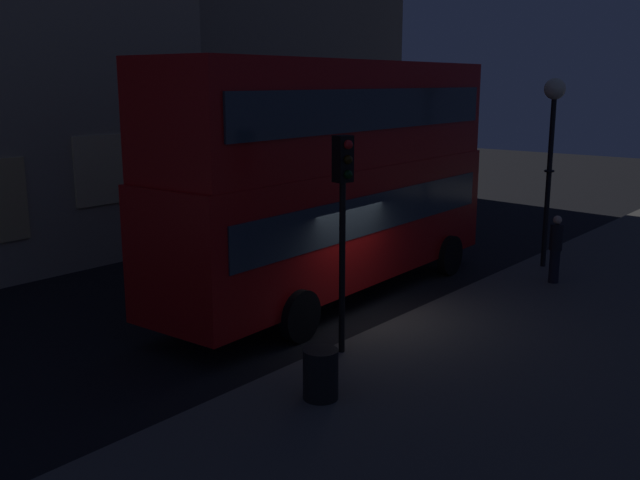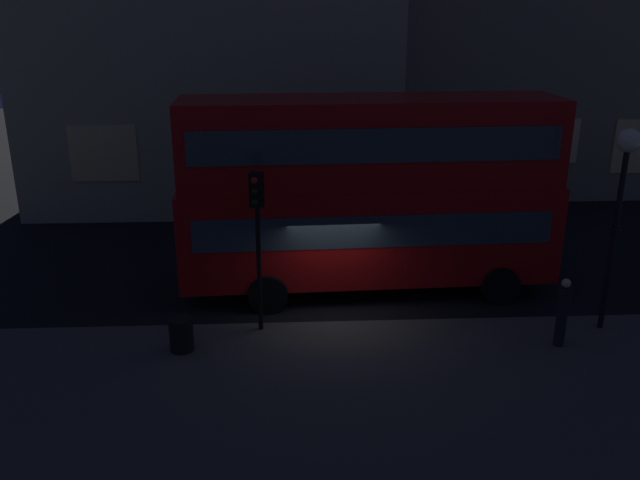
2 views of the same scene
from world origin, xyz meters
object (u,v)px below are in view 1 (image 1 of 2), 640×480
Objects in this scene: traffic_light_near_kerb at (343,199)px; street_lamp at (553,121)px; pedestrian at (556,248)px; double_decker_bus at (335,170)px; litter_bin at (321,374)px.

street_lamp reaches higher than traffic_light_near_kerb.
pedestrian is at bearing -148.67° from street_lamp.
double_decker_bus reaches higher than street_lamp.
litter_bin is (-4.92, -3.59, -2.61)m from double_decker_bus.
double_decker_bus reaches higher than traffic_light_near_kerb.
street_lamp reaches higher than litter_bin.
double_decker_bus is at bearing 53.04° from traffic_light_near_kerb.
street_lamp reaches higher than pedestrian.
traffic_light_near_kerb reaches higher than litter_bin.
traffic_light_near_kerb is 3.32m from litter_bin.
pedestrian reaches higher than litter_bin.
pedestrian is 9.24m from litter_bin.
double_decker_bus is 6.54m from street_lamp.
traffic_light_near_kerb is at bearing 110.85° from pedestrian.
traffic_light_near_kerb is 2.35× the size of pedestrian.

